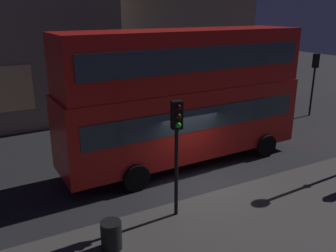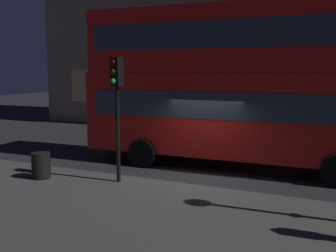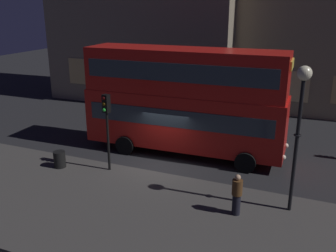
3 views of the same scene
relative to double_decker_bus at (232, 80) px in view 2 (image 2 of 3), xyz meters
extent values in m
plane|color=#232326|center=(-0.51, -2.09, -3.15)|extent=(80.00, 80.00, 0.00)
cube|color=#423F3D|center=(-0.51, -6.72, -3.09)|extent=(44.00, 7.45, 0.12)
cube|color=#E5C67F|center=(-11.98, 7.54, -0.65)|extent=(1.97, 0.06, 2.09)
cube|color=#F9E09E|center=(-8.91, 7.54, -0.37)|extent=(1.97, 0.06, 1.93)
cube|color=#F2D18C|center=(-5.84, 7.54, -0.67)|extent=(1.97, 0.06, 2.38)
cube|color=#F2D18C|center=(-2.76, 7.54, -0.94)|extent=(1.97, 0.06, 2.49)
cube|color=#F2D18C|center=(0.49, 9.55, -0.83)|extent=(2.57, 0.06, 2.06)
cube|color=red|center=(0.00, 0.00, -1.19)|extent=(10.62, 2.86, 2.89)
cube|color=red|center=(0.00, 0.00, 1.38)|extent=(10.41, 2.80, 2.25)
cube|color=#2D3842|center=(0.00, 0.00, -0.83)|extent=(9.78, 2.89, 0.90)
cube|color=#2D3842|center=(0.00, 0.00, 1.49)|extent=(9.78, 2.89, 0.90)
cylinder|color=black|center=(-2.94, 1.23, -2.64)|extent=(1.04, 0.27, 1.03)
cylinder|color=black|center=(-2.86, -1.41, -2.64)|extent=(1.04, 0.27, 1.03)
cylinder|color=black|center=(-2.47, -3.66, -1.58)|extent=(0.12, 0.12, 2.90)
cube|color=black|center=(-2.47, -3.66, 0.29)|extent=(0.36, 0.32, 0.85)
sphere|color=black|center=(-2.50, -3.81, 0.56)|extent=(0.17, 0.17, 0.17)
sphere|color=black|center=(-2.50, -3.81, 0.29)|extent=(0.17, 0.17, 0.17)
sphere|color=green|center=(-2.50, -3.81, 0.02)|extent=(0.17, 0.17, 0.17)
cylinder|color=black|center=(-4.89, -4.34, -2.62)|extent=(0.58, 0.58, 0.81)
camera|label=1|loc=(-7.55, -12.49, 3.23)|focal=38.57mm
camera|label=2|loc=(3.60, -13.42, 0.33)|focal=41.20mm
camera|label=3|loc=(6.65, -18.07, 4.69)|focal=40.36mm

